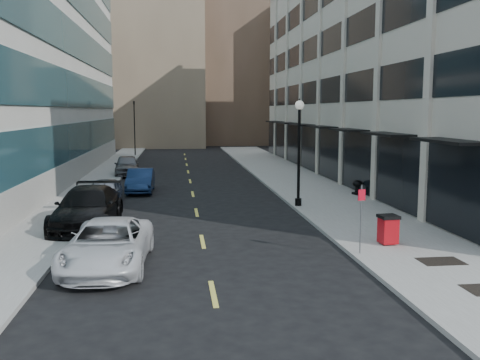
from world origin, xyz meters
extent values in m
plane|color=black|center=(0.00, 0.00, 0.00)|extent=(160.00, 160.00, 0.00)
cube|color=gray|center=(7.50, 20.00, 0.07)|extent=(5.00, 80.00, 0.15)
cube|color=gray|center=(-6.50, 20.00, 0.07)|extent=(3.00, 80.00, 0.15)
cube|color=#B4AC98|center=(17.00, 27.00, 9.00)|extent=(14.00, 46.00, 18.00)
cube|color=black|center=(10.02, 27.00, 2.00)|extent=(0.18, 46.00, 3.60)
cube|color=black|center=(10.03, 27.00, 6.50)|extent=(0.12, 46.00, 1.80)
cube|color=black|center=(10.03, 27.00, 10.00)|extent=(0.12, 46.00, 1.80)
cube|color=#B4AC98|center=(10.00, 10.00, 9.00)|extent=(0.35, 0.60, 18.00)
cube|color=#B4AC98|center=(10.00, 16.00, 9.00)|extent=(0.35, 0.60, 18.00)
cube|color=#B4AC98|center=(10.00, 22.00, 9.00)|extent=(0.35, 0.60, 18.00)
cube|color=#B4AC98|center=(10.00, 28.00, 9.00)|extent=(0.35, 0.60, 18.00)
cube|color=#B4AC98|center=(10.00, 34.00, 9.00)|extent=(0.35, 0.60, 18.00)
cube|color=#B4AC98|center=(10.00, 40.00, 9.00)|extent=(0.35, 0.60, 18.00)
cube|color=#B4AC98|center=(10.00, 46.00, 9.00)|extent=(0.35, 0.60, 18.00)
cube|color=black|center=(9.35, 7.00, 3.90)|extent=(1.30, 4.00, 0.12)
cube|color=black|center=(9.35, 13.00, 3.90)|extent=(1.30, 4.00, 0.12)
cube|color=black|center=(9.35, 19.00, 3.90)|extent=(1.30, 4.00, 0.12)
cube|color=black|center=(9.35, 25.00, 3.90)|extent=(1.30, 4.00, 0.12)
cube|color=black|center=(9.35, 31.00, 3.90)|extent=(1.30, 4.00, 0.12)
cube|color=black|center=(9.35, 37.00, 3.90)|extent=(1.30, 4.00, 0.12)
cube|color=black|center=(9.35, 43.00, 3.90)|extent=(1.30, 4.00, 0.12)
cube|color=gray|center=(-7.96, 27.00, 0.90)|extent=(0.20, 46.00, 1.80)
cube|color=#2B5A64|center=(-7.97, 27.00, 3.00)|extent=(0.14, 45.60, 2.40)
cube|color=#2B5A64|center=(-7.97, 27.00, 6.50)|extent=(0.14, 45.60, 2.40)
cube|color=#2B5A64|center=(-7.97, 27.00, 10.00)|extent=(0.14, 45.60, 2.40)
cube|color=#89745A|center=(-4.00, 68.00, 14.00)|extent=(14.00, 18.00, 28.00)
cube|color=brown|center=(8.00, 72.00, 17.00)|extent=(12.00, 16.00, 34.00)
cube|color=#89745A|center=(-14.00, 78.00, 11.00)|extent=(12.00, 14.00, 22.00)
cube|color=#B4AC98|center=(18.00, 66.00, 10.00)|extent=(10.00, 14.00, 20.00)
cube|color=black|center=(7.60, 3.80, 0.15)|extent=(1.40, 1.00, 0.01)
cube|color=#D8CC4C|center=(0.00, 2.00, 0.01)|extent=(0.15, 2.20, 0.01)
cube|color=#D8CC4C|center=(0.00, 8.00, 0.01)|extent=(0.15, 2.20, 0.01)
cube|color=#D8CC4C|center=(0.00, 14.00, 0.01)|extent=(0.15, 2.20, 0.01)
cube|color=#D8CC4C|center=(0.00, 20.00, 0.01)|extent=(0.15, 2.20, 0.01)
cube|color=#D8CC4C|center=(0.00, 26.00, 0.01)|extent=(0.15, 2.20, 0.01)
cube|color=#D8CC4C|center=(0.00, 32.00, 0.01)|extent=(0.15, 2.20, 0.01)
cube|color=#D8CC4C|center=(0.00, 38.00, 0.01)|extent=(0.15, 2.20, 0.01)
cube|color=#D8CC4C|center=(0.00, 44.00, 0.01)|extent=(0.15, 2.20, 0.01)
cube|color=#D8CC4C|center=(0.00, 50.00, 0.01)|extent=(0.15, 2.20, 0.01)
cylinder|color=black|center=(-5.50, 48.00, 3.00)|extent=(0.12, 0.12, 6.00)
imported|color=black|center=(-5.50, 48.00, 5.99)|extent=(0.66, 0.66, 1.98)
imported|color=silver|center=(-3.20, 4.87, 0.76)|extent=(2.77, 5.59, 1.52)
imported|color=black|center=(-4.80, 10.99, 0.88)|extent=(2.70, 6.15, 1.76)
imported|color=gray|center=(-4.80, 16.50, 0.73)|extent=(1.73, 4.27, 1.45)
imported|color=#14284D|center=(-3.20, 21.19, 0.73)|extent=(1.60, 4.45, 1.46)
imported|color=slate|center=(-4.80, 30.03, 0.80)|extent=(2.28, 4.83, 1.60)
cube|color=#A70B12|center=(6.76, 6.21, 0.68)|extent=(0.64, 0.64, 0.96)
cube|color=black|center=(6.76, 6.21, 1.18)|extent=(0.72, 0.72, 0.11)
cylinder|color=black|center=(6.57, 6.52, 0.26)|extent=(0.06, 0.21, 0.21)
cylinder|color=black|center=(6.95, 6.52, 0.26)|extent=(0.06, 0.21, 0.21)
cylinder|color=black|center=(5.30, 14.52, 0.34)|extent=(0.34, 0.34, 0.38)
cylinder|color=black|center=(5.30, 14.52, 2.77)|extent=(0.15, 0.15, 4.82)
sphere|color=silver|center=(5.30, 14.52, 5.33)|extent=(0.46, 0.46, 0.46)
cone|color=black|center=(5.30, 14.52, 5.60)|extent=(0.13, 0.13, 0.19)
cylinder|color=slate|center=(5.30, 5.08, 1.35)|extent=(0.04, 0.04, 2.40)
cube|color=red|center=(5.30, 5.06, 2.20)|extent=(0.28, 0.10, 0.38)
cube|color=black|center=(9.60, 17.75, 0.22)|extent=(0.60, 0.60, 0.13)
cylinder|color=black|center=(9.60, 17.75, 0.48)|extent=(0.29, 0.29, 0.44)
ellipsoid|color=black|center=(9.60, 17.75, 0.79)|extent=(0.62, 0.62, 0.43)
camera|label=1|loc=(-0.96, -12.30, 5.05)|focal=40.00mm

